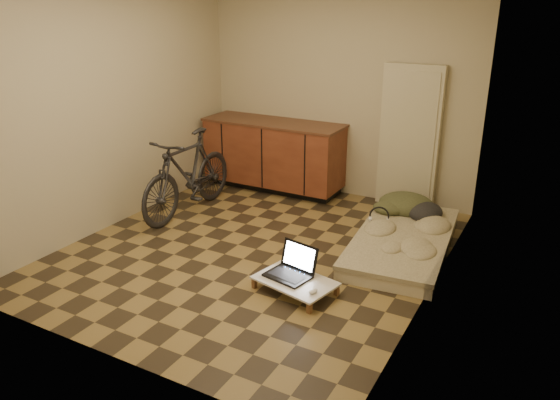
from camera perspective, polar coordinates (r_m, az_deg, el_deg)
The scene contains 10 objects.
room_shell at distance 5.14m, azimuth -2.72°, elevation 8.00°, with size 3.50×4.00×2.60m.
cabinets at distance 7.14m, azimuth -0.66°, elevation 4.76°, with size 1.84×0.62×0.91m.
appliance_panel at distance 6.63m, azimuth 13.36°, elevation 6.37°, with size 0.70×0.10×1.70m, color beige.
bicycle at distance 6.38m, azimuth -9.64°, elevation 3.12°, with size 0.48×1.65×1.06m, color black.
futon at distance 5.68m, azimuth 12.69°, elevation -4.27°, with size 1.06×1.93×0.16m.
clothing_pile at distance 6.23m, azimuth 13.55°, elevation 0.03°, with size 0.66×0.55×0.26m, color #383D23, non-canonical shape.
headphones at distance 5.86m, azimuth 10.33°, elevation -1.61°, with size 0.23×0.21×0.16m, color black, non-canonical shape.
lap_desk at distance 4.78m, azimuth 1.59°, elevation -8.49°, with size 0.76×0.57×0.11m.
laptop at distance 4.83m, azimuth 1.22°, elevation -7.25°, with size 0.43×0.40×0.26m.
mouse at distance 4.58m, azimuth 3.48°, elevation -9.47°, with size 0.06×0.09×0.03m, color white.
Camera 1 is at (2.62, -4.28, 2.43)m, focal length 35.00 mm.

